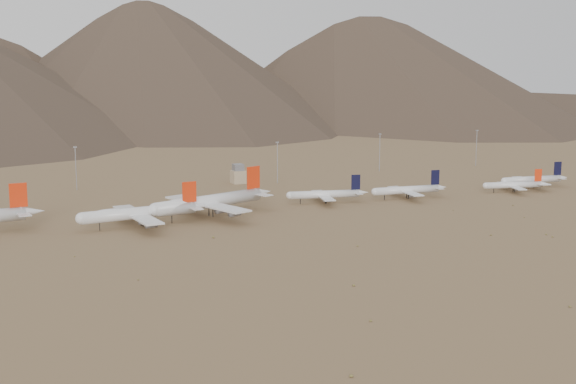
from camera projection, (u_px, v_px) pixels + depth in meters
name	position (u px, v px, depth m)	size (l,w,h in m)	color
ground	(264.00, 225.00, 373.23)	(3000.00, 3000.00, 0.00)	#9C7750
mountain_ridge	(37.00, 4.00, 1163.35)	(4400.00, 1000.00, 300.00)	brown
widebody_centre	(140.00, 213.00, 368.95)	(64.44, 49.86, 19.16)	silver
widebody_east	(209.00, 201.00, 391.49)	(71.59, 57.11, 22.20)	silver
narrowbody_a	(326.00, 194.00, 427.51)	(44.55, 32.70, 14.90)	silver
narrowbody_b	(408.00, 190.00, 441.02)	(45.83, 33.02, 15.12)	silver
narrowbody_c	(515.00, 185.00, 461.44)	(39.14, 28.84, 13.16)	silver
narrowbody_d	(534.00, 180.00, 477.38)	(45.11, 32.68, 14.92)	silver
control_tower	(238.00, 175.00, 492.68)	(8.00, 8.00, 12.00)	tan
mast_west	(76.00, 166.00, 466.88)	(2.00, 0.60, 25.70)	gray
mast_centre	(277.00, 160.00, 491.84)	(2.00, 0.60, 25.70)	gray
mast_east	(380.00, 150.00, 542.88)	(2.00, 0.60, 25.70)	gray
mast_far_east	(476.00, 146.00, 568.34)	(2.00, 0.60, 25.70)	gray
desert_scrub	(366.00, 276.00, 287.01)	(421.98, 173.46, 0.88)	olive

